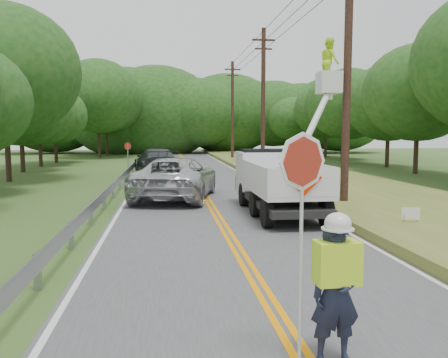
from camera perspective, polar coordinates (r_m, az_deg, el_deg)
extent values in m
plane|color=#334F20|center=(8.30, 5.33, -14.68)|extent=(140.00, 140.00, 0.00)
cube|color=#434346|center=(21.84, -2.61, -1.75)|extent=(7.20, 96.00, 0.02)
cube|color=#FA9200|center=(21.83, -2.87, -1.72)|extent=(0.12, 96.00, 0.00)
cube|color=#FA9200|center=(21.85, -2.35, -1.71)|extent=(0.12, 96.00, 0.00)
cube|color=silver|center=(21.85, -11.67, -1.83)|extent=(0.12, 96.00, 0.00)
cube|color=silver|center=(22.38, 6.23, -1.56)|extent=(0.12, 96.00, 0.00)
cube|color=gray|center=(9.27, -22.22, -10.60)|extent=(0.12, 0.14, 0.70)
cube|color=gray|center=(12.10, -18.52, -6.64)|extent=(0.12, 0.14, 0.70)
cube|color=gray|center=(15.00, -16.28, -4.18)|extent=(0.12, 0.14, 0.70)
cube|color=gray|center=(17.93, -14.77, -2.52)|extent=(0.12, 0.14, 0.70)
cube|color=gray|center=(20.88, -13.69, -1.33)|extent=(0.12, 0.14, 0.70)
cube|color=gray|center=(23.84, -12.87, -0.43)|extent=(0.12, 0.14, 0.70)
cube|color=gray|center=(26.81, -12.24, 0.27)|extent=(0.12, 0.14, 0.70)
cube|color=gray|center=(29.79, -11.73, 0.83)|extent=(0.12, 0.14, 0.70)
cube|color=gray|center=(32.77, -11.32, 1.29)|extent=(0.12, 0.14, 0.70)
cube|color=gray|center=(35.76, -10.97, 1.67)|extent=(0.12, 0.14, 0.70)
cube|color=gray|center=(38.74, -10.68, 2.00)|extent=(0.12, 0.14, 0.70)
cube|color=gray|center=(41.73, -10.43, 2.27)|extent=(0.12, 0.14, 0.70)
cube|color=gray|center=(44.72, -10.22, 2.51)|extent=(0.12, 0.14, 0.70)
cube|color=gray|center=(22.82, -12.89, -0.07)|extent=(0.05, 48.00, 0.34)
cylinder|color=black|center=(18.01, 15.12, 12.35)|extent=(0.30, 0.30, 10.00)
cylinder|color=black|center=(32.35, 4.90, 9.57)|extent=(0.30, 0.30, 10.00)
cube|color=black|center=(32.89, 4.96, 16.89)|extent=(1.60, 0.12, 0.12)
cube|color=black|center=(32.78, 4.95, 15.86)|extent=(1.20, 0.10, 0.10)
cylinder|color=black|center=(47.11, 1.05, 8.43)|extent=(0.30, 0.30, 10.00)
cube|color=black|center=(47.48, 1.06, 13.50)|extent=(1.60, 0.12, 0.12)
cube|color=black|center=(47.41, 1.06, 12.78)|extent=(1.20, 0.10, 0.10)
cylinder|color=black|center=(26.52, 6.51, 19.34)|extent=(0.03, 43.00, 0.03)
cylinder|color=black|center=(26.69, 8.05, 19.24)|extent=(0.03, 43.00, 0.03)
cylinder|color=black|center=(26.87, 9.58, 19.12)|extent=(0.03, 43.00, 0.03)
cube|color=#516826|center=(23.47, 14.94, -1.07)|extent=(7.00, 96.00, 0.30)
cylinder|color=#332319|center=(29.53, -25.36, 3.28)|extent=(0.32, 0.32, 3.72)
ellipsoid|color=#144614|center=(29.72, -25.75, 12.08)|extent=(8.69, 8.69, 7.64)
cylinder|color=#332319|center=(36.16, -23.84, 2.94)|extent=(0.32, 0.32, 2.74)
ellipsoid|color=#144614|center=(36.17, -24.06, 8.24)|extent=(6.39, 6.39, 5.62)
cylinder|color=#332319|center=(41.68, -21.91, 3.28)|extent=(0.32, 0.32, 2.64)
ellipsoid|color=#144614|center=(41.68, -22.09, 7.71)|extent=(6.16, 6.16, 5.42)
cylinder|color=#332319|center=(45.64, -20.22, 3.49)|extent=(0.32, 0.32, 2.58)
ellipsoid|color=#144614|center=(45.63, -20.36, 7.44)|extent=(6.01, 6.01, 5.29)
cylinder|color=#332319|center=(52.79, -15.29, 4.67)|extent=(0.32, 0.32, 3.96)
ellipsoid|color=#144614|center=(52.93, -15.43, 9.91)|extent=(9.24, 9.24, 8.13)
cylinder|color=#332319|center=(58.17, -14.41, 4.77)|extent=(0.32, 0.32, 3.92)
ellipsoid|color=#144614|center=(58.29, -14.53, 9.47)|extent=(9.14, 9.14, 8.04)
cylinder|color=#332319|center=(34.49, 22.82, 3.29)|extent=(0.32, 0.32, 3.25)
ellipsoid|color=#144614|center=(34.57, 23.09, 9.88)|extent=(7.58, 7.58, 6.67)
cylinder|color=#332319|center=(40.20, 19.69, 3.59)|extent=(0.32, 0.32, 3.08)
ellipsoid|color=#144614|center=(40.25, 19.88, 8.96)|extent=(7.20, 7.20, 6.33)
cylinder|color=#332319|center=(43.74, 15.17, 3.94)|extent=(0.32, 0.32, 3.16)
ellipsoid|color=#144614|center=(43.79, 15.30, 9.00)|extent=(7.37, 7.37, 6.49)
cylinder|color=#332319|center=(49.68, 14.54, 4.30)|extent=(0.32, 0.32, 3.40)
ellipsoid|color=#144614|center=(49.75, 14.67, 9.09)|extent=(7.94, 7.94, 6.98)
cylinder|color=#332319|center=(53.23, 12.55, 4.30)|extent=(0.32, 0.32, 3.13)
ellipsoid|color=#144614|center=(53.27, 12.64, 8.42)|extent=(7.30, 7.30, 6.43)
cylinder|color=#332319|center=(58.31, 8.52, 4.26)|extent=(0.32, 0.32, 2.63)
ellipsoid|color=#144614|center=(58.32, 8.56, 7.41)|extent=(6.13, 6.13, 5.40)
ellipsoid|color=#144614|center=(65.79, -24.42, 7.62)|extent=(11.09, 8.32, 8.32)
ellipsoid|color=#144614|center=(67.35, -20.49, 7.72)|extent=(14.44, 10.83, 10.83)
ellipsoid|color=#144614|center=(65.75, -16.43, 7.91)|extent=(11.05, 8.29, 8.29)
ellipsoid|color=#144614|center=(64.29, -12.28, 8.06)|extent=(16.44, 12.33, 12.33)
ellipsoid|color=#144614|center=(63.79, -8.38, 8.15)|extent=(17.14, 12.86, 12.86)
ellipsoid|color=#144614|center=(62.18, -3.33, 8.27)|extent=(12.30, 9.23, 9.23)
ellipsoid|color=#144614|center=(66.01, 0.50, 8.14)|extent=(15.18, 11.39, 11.39)
ellipsoid|color=#144614|center=(66.38, 6.18, 8.09)|extent=(12.49, 9.37, 9.37)
ellipsoid|color=#144614|center=(66.53, 9.68, 8.04)|extent=(11.45, 8.58, 8.58)
ellipsoid|color=#144614|center=(66.15, 14.12, 7.96)|extent=(14.07, 10.55, 10.55)
imported|color=#191E33|center=(6.02, 13.80, -13.75)|extent=(0.66, 0.45, 1.77)
cube|color=#ABD621|center=(5.90, 13.90, -10.07)|extent=(0.55, 0.35, 0.54)
ellipsoid|color=silver|center=(5.79, 14.02, -5.36)|extent=(0.33, 0.33, 0.26)
cylinder|color=#B7B7B7|center=(5.80, 9.52, -10.74)|extent=(0.04, 0.04, 2.48)
cylinder|color=maroon|center=(5.57, 9.75, 2.17)|extent=(0.66, 0.32, 0.71)
cylinder|color=black|center=(13.91, 5.39, -4.27)|extent=(0.28, 0.89, 0.89)
cylinder|color=black|center=(14.43, 12.61, -4.02)|extent=(0.28, 0.89, 0.89)
cylinder|color=black|center=(15.70, 3.91, -3.09)|extent=(0.28, 0.89, 0.89)
cylinder|color=black|center=(16.16, 10.38, -2.92)|extent=(0.28, 0.89, 0.89)
cylinder|color=black|center=(17.96, 2.48, -1.95)|extent=(0.28, 0.89, 0.89)
cylinder|color=black|center=(18.36, 8.19, -1.83)|extent=(0.28, 0.89, 0.89)
cube|color=black|center=(16.16, 6.95, -2.63)|extent=(1.96, 5.94, 0.23)
cube|color=silver|center=(15.48, 7.56, -1.28)|extent=(2.14, 4.27, 0.20)
cube|color=silver|center=(15.19, 3.76, 0.38)|extent=(0.06, 4.27, 0.83)
cube|color=silver|center=(15.73, 11.27, 0.47)|extent=(0.06, 4.27, 0.83)
cube|color=silver|center=(13.40, 9.89, -0.43)|extent=(2.13, 0.06, 0.83)
cube|color=silver|center=(18.50, 5.08, 0.78)|extent=(2.09, 1.77, 1.67)
cube|color=black|center=(18.63, 4.97, 2.68)|extent=(1.86, 1.21, 0.70)
cube|color=silver|center=(14.45, 8.61, 0.04)|extent=(0.84, 0.84, 0.74)
cube|color=silver|center=(17.73, 12.96, 11.62)|extent=(0.79, 0.79, 0.79)
imported|color=#ABD621|center=(17.82, 13.02, 14.08)|extent=(0.62, 0.80, 1.65)
cube|color=red|center=(13.33, 9.98, 0.13)|extent=(1.05, 0.04, 1.05)
imported|color=#B9BBC1|center=(20.05, -5.97, 0.15)|extent=(4.26, 6.94, 1.79)
imported|color=#393D42|center=(32.28, -8.50, 2.24)|extent=(3.54, 6.37, 1.74)
cylinder|color=gray|center=(29.48, -11.87, 2.16)|extent=(0.06, 0.06, 2.11)
cylinder|color=maroon|center=(29.44, -11.91, 4.02)|extent=(0.42, 0.28, 0.48)
cube|color=white|center=(14.39, 22.25, -4.00)|extent=(0.48, 0.20, 0.35)
cylinder|color=gray|center=(14.34, 21.51, -5.22)|extent=(0.02, 0.02, 0.50)
cylinder|color=gray|center=(14.54, 22.89, -5.13)|extent=(0.02, 0.02, 0.50)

